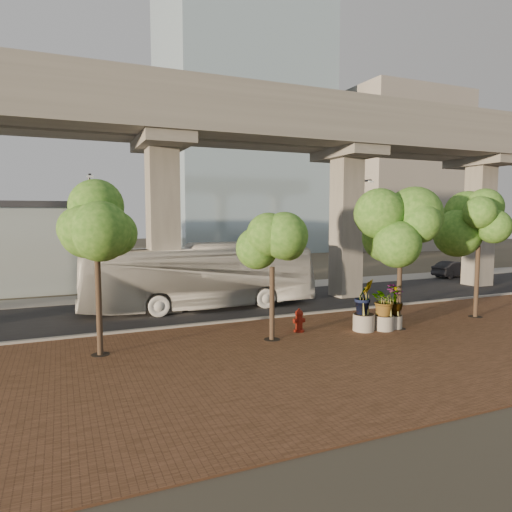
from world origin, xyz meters
name	(u,v)px	position (x,y,z in m)	size (l,w,h in m)	color
ground	(277,310)	(0.00, 0.00, 0.00)	(160.00, 160.00, 0.00)	#3E382D
brick_plaza	(362,346)	(0.00, -8.00, 0.03)	(70.00, 13.00, 0.06)	brown
asphalt_road	(262,303)	(0.00, 2.00, 0.02)	(90.00, 8.00, 0.04)	black
curb_strip	(293,315)	(0.00, -2.00, 0.08)	(70.00, 0.25, 0.16)	gray
far_sidewalk	(231,289)	(0.00, 7.50, 0.03)	(90.00, 3.00, 0.06)	gray
transit_viaduct	(263,183)	(0.00, 2.00, 7.29)	(72.00, 5.60, 12.40)	gray
midrise_block	(393,173)	(38.00, 36.00, 12.00)	(18.00, 16.00, 24.00)	gray
transit_bus	(200,277)	(-3.96, 1.98, 1.86)	(3.13, 13.35, 3.72)	silver
parked_car	(454,269)	(19.84, 6.00, 0.68)	(1.44, 4.15, 1.36)	black
fire_hydrant	(299,320)	(-1.28, -4.99, 0.58)	(0.54, 0.49, 1.08)	#65130B
planter_front	(385,302)	(2.51, -6.30, 1.36)	(1.95, 1.95, 2.14)	#9B948C
planter_right	(394,302)	(3.15, -6.18, 1.33)	(1.96, 1.96, 2.09)	#A7A197
planter_left	(364,299)	(1.56, -6.01, 1.53)	(2.20, 2.20, 2.42)	#A59E95
street_tree_far_west	(96,225)	(-9.96, -5.01, 5.03)	(3.57, 3.57, 6.61)	#49382A
street_tree_near_west	(272,247)	(-2.99, -5.70, 4.07)	(2.99, 2.99, 5.39)	#49382A
street_tree_near_east	(401,231)	(3.28, -6.37, 4.64)	(4.23, 4.23, 6.53)	#49382A
street_tree_far_east	(479,224)	(8.71, -5.99, 4.91)	(3.81, 3.81, 6.61)	#49382A
streetlamp_west	(91,229)	(-9.50, 6.20, 4.53)	(0.38, 1.12, 7.76)	#2B2A2F
streetlamp_east	(363,223)	(10.87, 6.80, 4.71)	(0.40, 1.17, 8.07)	#2A2B2F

